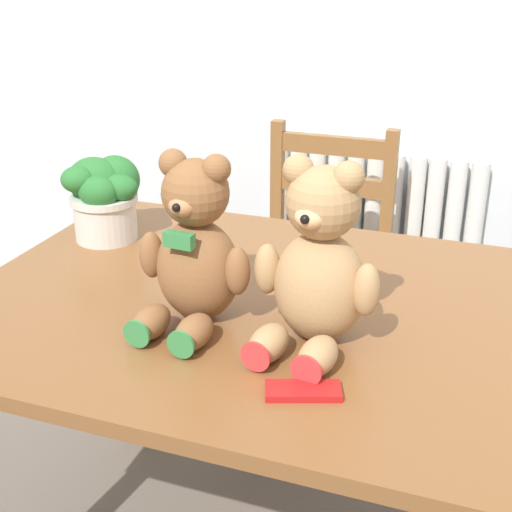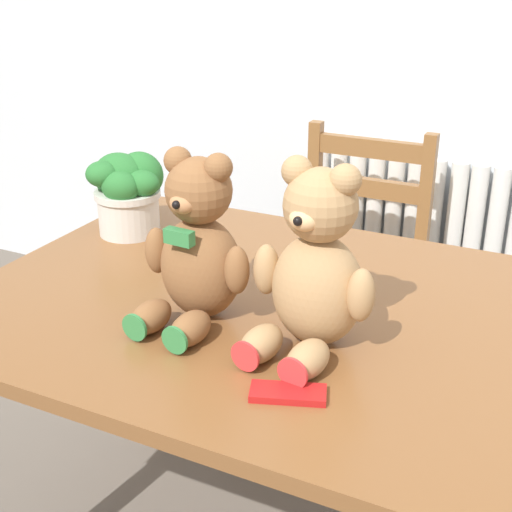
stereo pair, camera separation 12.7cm
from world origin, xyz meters
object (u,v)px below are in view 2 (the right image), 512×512
Objects in this scene: wooden_chair_behind at (349,273)px; potted_plant at (127,190)px; teddy_bear_right at (314,270)px; teddy_bear_left at (197,249)px; chocolate_bar at (288,393)px.

wooden_chair_behind is 4.49× the size of potted_plant.
potted_plant reaches higher than wooden_chair_behind.
wooden_chair_behind is 2.62× the size of teddy_bear_right.
teddy_bear_left is at bearing 91.07° from wooden_chair_behind.
wooden_chair_behind is at bearing 103.76° from chocolate_bar.
teddy_bear_right is at bearing 99.59° from chocolate_bar.
chocolate_bar is (0.64, -0.48, -0.10)m from potted_plant.
wooden_chair_behind is 1.10m from teddy_bear_right.
wooden_chair_behind is 7.32× the size of chocolate_bar.
wooden_chair_behind reaches higher than chocolate_bar.
wooden_chair_behind is at bearing -68.05° from teddy_bear_right.
potted_plant is (-0.38, 0.31, -0.03)m from teddy_bear_left.
chocolate_bar is (0.26, -0.17, -0.13)m from teddy_bear_left.
teddy_bear_right is 2.79× the size of chocolate_bar.
wooden_chair_behind is at bearing -84.79° from teddy_bear_left.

